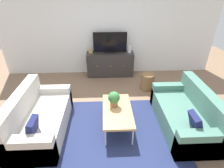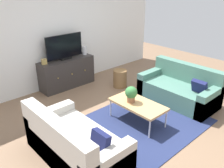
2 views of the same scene
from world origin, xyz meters
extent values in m
plane|color=#84664C|center=(0.00, 0.00, 0.00)|extent=(10.00, 10.00, 0.00)
cube|color=white|center=(0.00, 2.55, 1.35)|extent=(6.40, 0.12, 2.70)
cube|color=navy|center=(0.00, -0.15, 0.01)|extent=(2.50, 1.90, 0.01)
cube|color=beige|center=(-1.35, -0.10, 0.21)|extent=(0.86, 1.66, 0.41)
cube|color=beige|center=(-1.68, -0.10, 0.41)|extent=(0.20, 1.66, 0.81)
cube|color=beige|center=(-1.35, 0.64, 0.27)|extent=(0.86, 0.18, 0.54)
cube|color=#191E4C|center=(-1.30, -0.60, 0.53)|extent=(0.16, 0.30, 0.31)
cube|color=#4C7A6B|center=(1.35, -0.10, 0.21)|extent=(0.86, 1.66, 0.41)
cube|color=#4C7A6B|center=(1.68, -0.10, 0.41)|extent=(0.20, 1.66, 0.81)
cube|color=#4C7A6B|center=(1.35, 0.64, 0.27)|extent=(0.86, 0.18, 0.54)
cube|color=#4C7A6B|center=(1.35, -0.84, 0.27)|extent=(0.86, 0.18, 0.54)
cube|color=#191E4C|center=(1.30, -0.60, 0.53)|extent=(0.19, 0.30, 0.32)
cube|color=tan|center=(0.07, -0.05, 0.38)|extent=(0.55, 1.06, 0.04)
cylinder|color=silver|center=(-0.16, -0.54, 0.18)|extent=(0.03, 0.03, 0.36)
cylinder|color=silver|center=(0.31, -0.54, 0.18)|extent=(0.03, 0.03, 0.36)
cylinder|color=silver|center=(-0.16, 0.44, 0.18)|extent=(0.03, 0.03, 0.36)
cylinder|color=silver|center=(0.31, 0.44, 0.18)|extent=(0.03, 0.03, 0.36)
cylinder|color=#936042|center=(0.01, 0.07, 0.46)|extent=(0.15, 0.15, 0.11)
sphere|color=#387A3D|center=(0.01, 0.07, 0.60)|extent=(0.23, 0.23, 0.23)
cube|color=#332D2B|center=(0.02, 2.27, 0.36)|extent=(1.39, 0.44, 0.72)
sphere|color=#B79338|center=(-0.37, 2.04, 0.40)|extent=(0.03, 0.03, 0.03)
sphere|color=#B79338|center=(0.02, 2.04, 0.40)|extent=(0.03, 0.03, 0.03)
sphere|color=#B79338|center=(0.41, 2.04, 0.40)|extent=(0.03, 0.03, 0.03)
cube|color=black|center=(0.02, 2.29, 0.74)|extent=(0.28, 0.16, 0.04)
cube|color=black|center=(0.02, 2.29, 1.04)|extent=(0.97, 0.04, 0.56)
cylinder|color=silver|center=(0.60, 2.27, 0.83)|extent=(0.11, 0.11, 0.22)
cube|color=tan|center=(-0.55, 2.27, 0.78)|extent=(0.11, 0.07, 0.13)
cylinder|color=olive|center=(0.98, 1.35, 0.22)|extent=(0.34, 0.34, 0.44)
camera|label=1|loc=(-0.15, -2.70, 2.46)|focal=28.12mm
camera|label=2|loc=(-2.95, -2.63, 2.54)|focal=38.56mm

